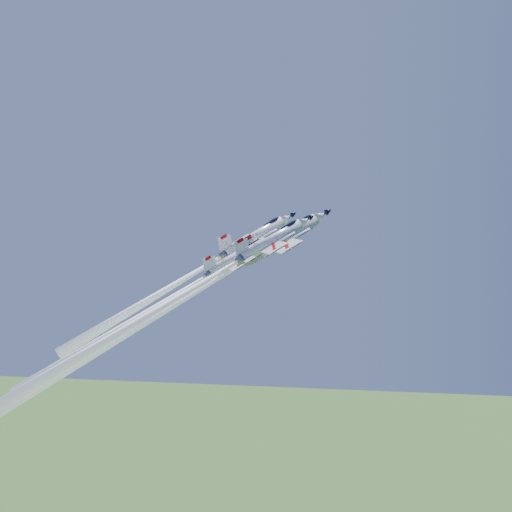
# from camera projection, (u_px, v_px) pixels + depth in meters

# --- Properties ---
(jet_lead) EXTENTS (43.87, 28.93, 44.79)m
(jet_lead) POSITION_uv_depth(u_px,v_px,m) (174.00, 305.00, 90.72)
(jet_lead) COLOR white
(jet_left) EXTENTS (31.80, 20.86, 31.10)m
(jet_left) POSITION_uv_depth(u_px,v_px,m) (192.00, 274.00, 98.24)
(jet_left) COLOR white
(jet_right) EXTENTS (36.35, 23.98, 37.73)m
(jet_right) POSITION_uv_depth(u_px,v_px,m) (169.00, 303.00, 83.13)
(jet_right) COLOR white
(jet_slot) EXTENTS (30.61, 20.14, 30.76)m
(jet_slot) POSITION_uv_depth(u_px,v_px,m) (161.00, 304.00, 88.70)
(jet_slot) COLOR white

